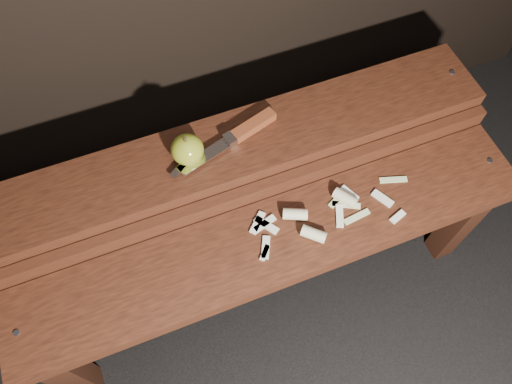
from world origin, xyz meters
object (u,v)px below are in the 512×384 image
object	(u,v)px
bench_rear_tier	(240,163)
knife	(241,133)
bench_front_tier	(275,255)
apple	(187,149)

from	to	relation	value
bench_rear_tier	knife	distance (m)	0.10
bench_front_tier	bench_rear_tier	bearing A→B (deg)	90.00
bench_front_tier	apple	bearing A→B (deg)	116.82
apple	bench_rear_tier	bearing A→B (deg)	-2.12
bench_front_tier	knife	distance (m)	0.29
bench_front_tier	bench_rear_tier	world-z (taller)	bench_rear_tier
apple	bench_front_tier	bearing A→B (deg)	-63.18
bench_rear_tier	apple	bearing A→B (deg)	177.88
apple	knife	distance (m)	0.13
bench_front_tier	apple	size ratio (longest dim) A/B	15.52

